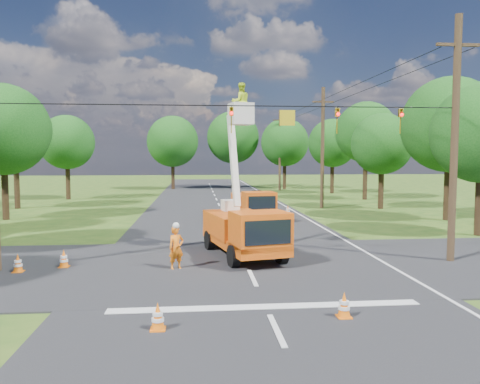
{
  "coord_description": "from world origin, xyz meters",
  "views": [
    {
      "loc": [
        -1.96,
        -16.19,
        4.38
      ],
      "look_at": [
        0.16,
        6.47,
        2.6
      ],
      "focal_mm": 35.0,
      "sensor_mm": 36.0,
      "label": 1
    }
  ],
  "objects": [
    {
      "name": "traffic_cone_7",
      "position": [
        4.74,
        17.57,
        0.36
      ],
      "size": [
        0.38,
        0.38,
        0.71
      ],
      "color": "orange",
      "rests_on": "ground"
    },
    {
      "name": "tree_right_e",
      "position": [
        13.8,
        37.0,
        5.81
      ],
      "size": [
        5.6,
        5.6,
        8.63
      ],
      "color": "#382616",
      "rests_on": "ground"
    },
    {
      "name": "pole_right_far",
      "position": [
        8.5,
        42.0,
        5.11
      ],
      "size": [
        1.8,
        0.3,
        10.0
      ],
      "color": "#4C3823",
      "rests_on": "ground"
    },
    {
      "name": "signal_span",
      "position": [
        2.23,
        1.99,
        5.88
      ],
      "size": [
        18.0,
        0.29,
        1.07
      ],
      "color": "black",
      "rests_on": "ground"
    },
    {
      "name": "edge_line",
      "position": [
        5.6,
        20.0,
        0.0
      ],
      "size": [
        0.12,
        90.0,
        0.02
      ],
      "primitive_type": "cube",
      "color": "silver",
      "rests_on": "ground"
    },
    {
      "name": "tree_far_b",
      "position": [
        3.0,
        47.0,
        6.81
      ],
      "size": [
        7.0,
        7.0,
        10.32
      ],
      "color": "#382616",
      "rests_on": "ground"
    },
    {
      "name": "traffic_cone_2",
      "position": [
        1.75,
        6.85,
        0.36
      ],
      "size": [
        0.38,
        0.38,
        0.71
      ],
      "color": "orange",
      "rests_on": "ground"
    },
    {
      "name": "bucket_truck",
      "position": [
        0.07,
        3.63,
        1.59
      ],
      "size": [
        3.41,
        6.16,
        7.5
      ],
      "rotation": [
        0.0,
        0.0,
        0.23
      ],
      "color": "#E55510",
      "rests_on": "ground"
    },
    {
      "name": "distant_car",
      "position": [
        3.85,
        26.28,
        0.62
      ],
      "size": [
        2.77,
        3.93,
        1.24
      ],
      "primitive_type": "imported",
      "rotation": [
        0.0,
        0.0,
        0.4
      ],
      "color": "black",
      "rests_on": "ground"
    },
    {
      "name": "tree_left_e",
      "position": [
        -16.8,
        24.0,
        6.49
      ],
      "size": [
        5.8,
        5.8,
        9.41
      ],
      "color": "#382616",
      "rests_on": "ground"
    },
    {
      "name": "ground",
      "position": [
        0.0,
        20.0,
        0.0
      ],
      "size": [
        140.0,
        140.0,
        0.0
      ],
      "primitive_type": "plane",
      "color": "#2A5018",
      "rests_on": "ground"
    },
    {
      "name": "pole_right_near",
      "position": [
        8.5,
        2.0,
        5.11
      ],
      "size": [
        1.8,
        0.3,
        10.0
      ],
      "color": "#4C3823",
      "rests_on": "ground"
    },
    {
      "name": "tree_far_c",
      "position": [
        9.5,
        44.0,
        6.06
      ],
      "size": [
        6.2,
        6.2,
        9.18
      ],
      "color": "#382616",
      "rests_on": "ground"
    },
    {
      "name": "tree_left_d",
      "position": [
        -15.0,
        17.0,
        6.12
      ],
      "size": [
        6.2,
        6.2,
        9.24
      ],
      "color": "#382616",
      "rests_on": "ground"
    },
    {
      "name": "road_main",
      "position": [
        0.0,
        20.0,
        0.0
      ],
      "size": [
        12.0,
        100.0,
        0.06
      ],
      "primitive_type": "cube",
      "color": "black",
      "rests_on": "ground"
    },
    {
      "name": "traffic_cone_3",
      "position": [
        3.77,
        11.94,
        0.36
      ],
      "size": [
        0.38,
        0.38,
        0.71
      ],
      "color": "orange",
      "rests_on": "ground"
    },
    {
      "name": "tree_far_a",
      "position": [
        -5.0,
        45.0,
        6.19
      ],
      "size": [
        6.6,
        6.6,
        9.5
      ],
      "color": "#382616",
      "rests_on": "ground"
    },
    {
      "name": "tree_right_b",
      "position": [
        15.0,
        14.0,
        6.43
      ],
      "size": [
        6.4,
        6.4,
        9.65
      ],
      "color": "#382616",
      "rests_on": "ground"
    },
    {
      "name": "tree_right_d",
      "position": [
        14.8,
        29.0,
        6.68
      ],
      "size": [
        6.0,
        6.0,
        9.7
      ],
      "color": "#382616",
      "rests_on": "ground"
    },
    {
      "name": "traffic_cone_0",
      "position": [
        -2.95,
        -4.66,
        0.36
      ],
      "size": [
        0.38,
        0.38,
        0.71
      ],
      "color": "orange",
      "rests_on": "ground"
    },
    {
      "name": "stop_bar",
      "position": [
        0.0,
        -3.2,
        0.0
      ],
      "size": [
        9.0,
        0.45,
        0.02
      ],
      "primitive_type": "cube",
      "color": "silver",
      "rests_on": "ground"
    },
    {
      "name": "tree_right_c",
      "position": [
        13.2,
        21.0,
        5.31
      ],
      "size": [
        5.0,
        5.0,
        7.83
      ],
      "color": "#382616",
      "rests_on": "ground"
    },
    {
      "name": "tree_left_f",
      "position": [
        -14.8,
        32.0,
        5.69
      ],
      "size": [
        5.4,
        5.4,
        8.4
      ],
      "color": "#382616",
      "rests_on": "ground"
    },
    {
      "name": "second_truck",
      "position": [
        1.86,
        15.08,
        1.07
      ],
      "size": [
        2.63,
        5.67,
        2.06
      ],
      "rotation": [
        0.0,
        0.0,
        0.1
      ],
      "color": "#E55510",
      "rests_on": "ground"
    },
    {
      "name": "traffic_cone_1",
      "position": [
        1.97,
        -4.21,
        0.36
      ],
      "size": [
        0.38,
        0.38,
        0.71
      ],
      "color": "orange",
      "rests_on": "ground"
    },
    {
      "name": "traffic_cone_5",
      "position": [
        -8.63,
        1.7,
        0.36
      ],
      "size": [
        0.38,
        0.38,
        0.71
      ],
      "color": "orange",
      "rests_on": "ground"
    },
    {
      "name": "ground_worker",
      "position": [
        -2.75,
        1.67,
        0.84
      ],
      "size": [
        0.73,
        0.64,
        1.68
      ],
      "primitive_type": "imported",
      "rotation": [
        0.0,
        0.0,
        0.47
      ],
      "color": "orange",
      "rests_on": "ground"
    },
    {
      "name": "pole_right_mid",
      "position": [
        8.5,
        22.0,
        5.11
      ],
      "size": [
        1.8,
        0.3,
        10.0
      ],
      "color": "#4C3823",
      "rests_on": "ground"
    },
    {
      "name": "traffic_cone_4",
      "position": [
        -7.14,
        2.33,
        0.36
      ],
      "size": [
        0.38,
        0.38,
        0.71
      ],
      "color": "orange",
      "rests_on": "ground"
    },
    {
      "name": "road_cross",
      "position": [
        0.0,
        2.0,
        0.0
      ],
      "size": [
        56.0,
        10.0,
        0.07
      ],
      "primitive_type": "cube",
      "color": "black",
      "rests_on": "ground"
    }
  ]
}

